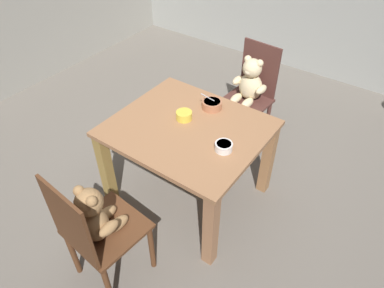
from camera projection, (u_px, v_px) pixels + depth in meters
name	position (u px, v px, depth m)	size (l,w,h in m)	color
ground_plane	(189.00, 195.00, 2.96)	(5.20, 5.20, 0.04)	#6C655C
dining_table	(188.00, 141.00, 2.57)	(1.06, 0.93, 0.70)	#9A6A46
teddy_chair_near_front	(95.00, 222.00, 2.02)	(0.45, 0.45, 0.95)	#56321C
teddy_chair_far_center	(250.00, 87.00, 3.10)	(0.42, 0.44, 0.94)	#502D27
porridge_bowl_terracotta_far_center	(212.00, 104.00, 2.64)	(0.15, 0.15, 0.13)	#B26E4D
porridge_bowl_white_near_right	(224.00, 146.00, 2.28)	(0.12, 0.12, 0.05)	silver
porridge_bowl_yellow_center	(184.00, 115.00, 2.53)	(0.12, 0.12, 0.06)	yellow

